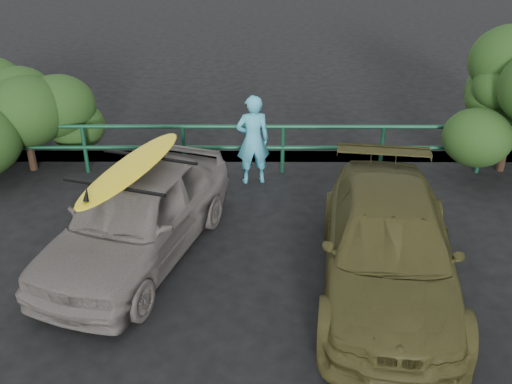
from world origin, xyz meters
TOP-DOWN VIEW (x-y plane):
  - ground at (0.00, 0.00)m, footprint 80.00×80.00m
  - guardrail at (0.00, 5.00)m, footprint 14.00×0.08m
  - shrub_right at (5.00, 5.50)m, footprint 3.20×2.40m
  - sedan at (-1.36, 1.99)m, footprint 2.94×4.54m
  - olive_vehicle at (2.34, 1.18)m, footprint 2.48×4.79m
  - man at (0.40, 4.57)m, footprint 0.72×0.54m
  - roof_rack at (-1.36, 1.99)m, footprint 1.88×1.58m
  - surfboard at (-1.36, 1.99)m, footprint 1.43×2.84m

SIDE VIEW (x-z plane):
  - ground at x=0.00m, z-range 0.00..0.00m
  - guardrail at x=0.00m, z-range 0.00..1.04m
  - olive_vehicle at x=2.34m, z-range 0.00..1.33m
  - sedan at x=-1.36m, z-range 0.00..1.44m
  - man at x=0.40m, z-range 0.00..1.78m
  - shrub_right at x=5.00m, z-range 0.00..2.59m
  - roof_rack at x=-1.36m, z-range 1.44..1.49m
  - surfboard at x=-1.36m, z-range 1.49..1.58m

